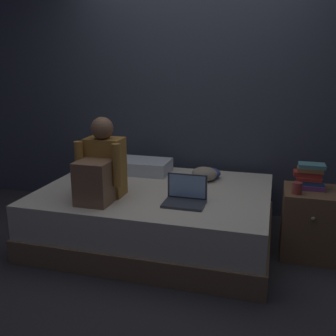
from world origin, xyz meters
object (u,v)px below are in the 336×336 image
object	(u,v)px
laptop	(185,197)
pillow	(142,166)
nightstand	(310,223)
person_sitting	(101,168)
book_stack	(309,177)
mug	(297,188)
bed	(156,214)
clothes_pile	(207,174)

from	to	relation	value
laptop	pillow	world-z (taller)	laptop
nightstand	person_sitting	bearing A→B (deg)	-165.69
book_stack	mug	bearing A→B (deg)	-120.55
bed	pillow	xyz separation A→B (m)	(-0.29, 0.45, 0.31)
bed	mug	size ratio (longest dim) A/B	22.22
clothes_pile	laptop	bearing A→B (deg)	-94.25
laptop	clothes_pile	xyz separation A→B (m)	(0.05, 0.67, 0.00)
person_sitting	book_stack	xyz separation A→B (m)	(1.62, 0.47, -0.07)
nightstand	pillow	world-z (taller)	pillow
laptop	pillow	xyz separation A→B (m)	(-0.62, 0.74, 0.01)
bed	person_sitting	size ratio (longest dim) A/B	3.05
nightstand	laptop	size ratio (longest dim) A/B	1.75
mug	clothes_pile	xyz separation A→B (m)	(-0.79, 0.43, -0.07)
bed	laptop	bearing A→B (deg)	-41.46
person_sitting	pillow	xyz separation A→B (m)	(0.06, 0.81, -0.19)
bed	pillow	size ratio (longest dim) A/B	3.57
person_sitting	clothes_pile	bearing A→B (deg)	45.00
pillow	mug	bearing A→B (deg)	-19.13
bed	person_sitting	world-z (taller)	person_sitting
bed	clothes_pile	bearing A→B (deg)	44.34
bed	book_stack	xyz separation A→B (m)	(1.27, 0.11, 0.42)
laptop	clothes_pile	distance (m)	0.67
bed	book_stack	size ratio (longest dim) A/B	8.18
person_sitting	laptop	size ratio (longest dim) A/B	2.05
pillow	clothes_pile	world-z (taller)	clothes_pile
bed	nightstand	size ratio (longest dim) A/B	3.57
bed	pillow	bearing A→B (deg)	122.75
laptop	person_sitting	bearing A→B (deg)	-174.81
nightstand	mug	bearing A→B (deg)	-137.31
bed	mug	xyz separation A→B (m)	(1.17, -0.06, 0.37)
bed	laptop	distance (m)	0.54
pillow	bed	bearing A→B (deg)	-57.25
nightstand	clothes_pile	bearing A→B (deg)	161.26
laptop	pillow	size ratio (longest dim) A/B	0.57
mug	bed	bearing A→B (deg)	177.25
nightstand	laptop	distance (m)	1.06
laptop	book_stack	xyz separation A→B (m)	(0.93, 0.41, 0.12)
nightstand	clothes_pile	world-z (taller)	clothes_pile
nightstand	mug	xyz separation A→B (m)	(-0.13, -0.12, 0.33)
nightstand	mug	size ratio (longest dim) A/B	6.23
bed	book_stack	bearing A→B (deg)	4.98
pillow	clothes_pile	xyz separation A→B (m)	(0.67, -0.08, -0.01)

